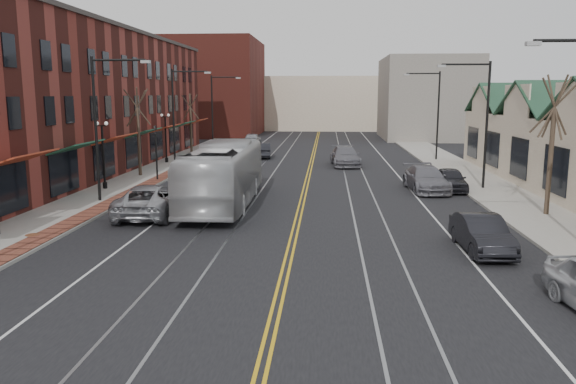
# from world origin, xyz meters

# --- Properties ---
(ground) EXTENTS (160.00, 160.00, 0.00)m
(ground) POSITION_xyz_m (0.00, 0.00, 0.00)
(ground) COLOR black
(ground) RESTS_ON ground
(sidewalk_left) EXTENTS (4.00, 120.00, 0.15)m
(sidewalk_left) POSITION_xyz_m (-12.00, 20.00, 0.07)
(sidewalk_left) COLOR gray
(sidewalk_left) RESTS_ON ground
(sidewalk_right) EXTENTS (4.00, 120.00, 0.15)m
(sidewalk_right) POSITION_xyz_m (12.00, 20.00, 0.07)
(sidewalk_right) COLOR gray
(sidewalk_right) RESTS_ON ground
(building_left) EXTENTS (10.00, 50.00, 11.00)m
(building_left) POSITION_xyz_m (-19.00, 27.00, 5.50)
(building_left) COLOR maroon
(building_left) RESTS_ON ground
(backdrop_left) EXTENTS (14.00, 18.00, 14.00)m
(backdrop_left) POSITION_xyz_m (-16.00, 70.00, 7.00)
(backdrop_left) COLOR maroon
(backdrop_left) RESTS_ON ground
(backdrop_mid) EXTENTS (22.00, 14.00, 9.00)m
(backdrop_mid) POSITION_xyz_m (0.00, 85.00, 4.50)
(backdrop_mid) COLOR #C5B298
(backdrop_mid) RESTS_ON ground
(backdrop_right) EXTENTS (12.00, 16.00, 11.00)m
(backdrop_right) POSITION_xyz_m (15.00, 65.00, 5.50)
(backdrop_right) COLOR slate
(backdrop_right) RESTS_ON ground
(streetlight_l_1) EXTENTS (3.33, 0.25, 8.00)m
(streetlight_l_1) POSITION_xyz_m (-11.05, 16.00, 5.03)
(streetlight_l_1) COLOR black
(streetlight_l_1) RESTS_ON sidewalk_left
(streetlight_l_2) EXTENTS (3.33, 0.25, 8.00)m
(streetlight_l_2) POSITION_xyz_m (-11.05, 32.00, 5.03)
(streetlight_l_2) COLOR black
(streetlight_l_2) RESTS_ON sidewalk_left
(streetlight_l_3) EXTENTS (3.33, 0.25, 8.00)m
(streetlight_l_3) POSITION_xyz_m (-11.05, 48.00, 5.03)
(streetlight_l_3) COLOR black
(streetlight_l_3) RESTS_ON sidewalk_left
(streetlight_r_1) EXTENTS (3.33, 0.25, 8.00)m
(streetlight_r_1) POSITION_xyz_m (11.05, 22.00, 5.03)
(streetlight_r_1) COLOR black
(streetlight_r_1) RESTS_ON sidewalk_right
(streetlight_r_2) EXTENTS (3.33, 0.25, 8.00)m
(streetlight_r_2) POSITION_xyz_m (11.05, 38.00, 5.03)
(streetlight_r_2) COLOR black
(streetlight_r_2) RESTS_ON sidewalk_right
(lamppost_l_2) EXTENTS (0.84, 0.28, 4.27)m
(lamppost_l_2) POSITION_xyz_m (-12.80, 20.00, 2.20)
(lamppost_l_2) COLOR black
(lamppost_l_2) RESTS_ON sidewalk_left
(lamppost_l_3) EXTENTS (0.84, 0.28, 4.27)m
(lamppost_l_3) POSITION_xyz_m (-12.80, 34.00, 2.20)
(lamppost_l_3) COLOR black
(lamppost_l_3) RESTS_ON sidewalk_left
(tree_left_near) EXTENTS (1.78, 1.37, 6.48)m
(tree_left_near) POSITION_xyz_m (-12.50, 26.00, 3.51)
(tree_left_near) COLOR #382B21
(tree_left_near) RESTS_ON sidewalk_left
(tree_left_far) EXTENTS (1.66, 1.28, 6.02)m
(tree_left_far) POSITION_xyz_m (-12.50, 42.00, 3.28)
(tree_left_far) COLOR #382B21
(tree_left_far) RESTS_ON sidewalk_left
(tree_right_mid) EXTENTS (1.90, 1.46, 6.93)m
(tree_right_mid) POSITION_xyz_m (12.50, 14.00, 3.75)
(tree_right_mid) COLOR #382B21
(tree_right_mid) RESTS_ON sidewalk_right
(manhole_far) EXTENTS (0.60, 0.60, 0.02)m
(manhole_far) POSITION_xyz_m (-11.20, 8.00, 0.16)
(manhole_far) COLOR #592D19
(manhole_far) RESTS_ON sidewalk_left
(traffic_signal) EXTENTS (0.18, 0.15, 3.80)m
(traffic_signal) POSITION_xyz_m (-10.60, 24.00, 2.35)
(traffic_signal) COLOR black
(traffic_signal) RESTS_ON sidewalk_left
(transit_bus) EXTENTS (3.08, 12.47, 3.46)m
(transit_bus) POSITION_xyz_m (-4.28, 15.71, 1.73)
(transit_bus) COLOR #BABBBC
(transit_bus) RESTS_ON ground
(parked_suv) EXTENTS (3.12, 6.04, 1.63)m
(parked_suv) POSITION_xyz_m (-7.53, 12.75, 0.81)
(parked_suv) COLOR #9FA0A5
(parked_suv) RESTS_ON ground
(parked_car_b) EXTENTS (1.69, 4.42, 1.44)m
(parked_car_b) POSITION_xyz_m (7.50, 7.26, 0.72)
(parked_car_b) COLOR black
(parked_car_b) RESTS_ON ground
(parked_car_c) EXTENTS (2.60, 5.61, 1.59)m
(parked_car_c) POSITION_xyz_m (7.71, 21.25, 0.79)
(parked_car_c) COLOR slate
(parked_car_c) RESTS_ON ground
(parked_car_d) EXTENTS (1.84, 4.33, 1.46)m
(parked_car_d) POSITION_xyz_m (9.30, 21.51, 0.73)
(parked_car_d) COLOR black
(parked_car_d) RESTS_ON ground
(distant_car_left) EXTENTS (2.01, 4.56, 1.46)m
(distant_car_left) POSITION_xyz_m (-4.87, 39.38, 0.73)
(distant_car_left) COLOR black
(distant_car_left) RESTS_ON ground
(distant_car_right) EXTENTS (2.75, 5.85, 1.65)m
(distant_car_right) POSITION_xyz_m (2.95, 33.77, 0.83)
(distant_car_right) COLOR slate
(distant_car_right) RESTS_ON ground
(distant_car_far) EXTENTS (1.91, 4.60, 1.56)m
(distant_car_far) POSITION_xyz_m (-7.53, 52.03, 0.78)
(distant_car_far) COLOR #98999E
(distant_car_far) RESTS_ON ground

